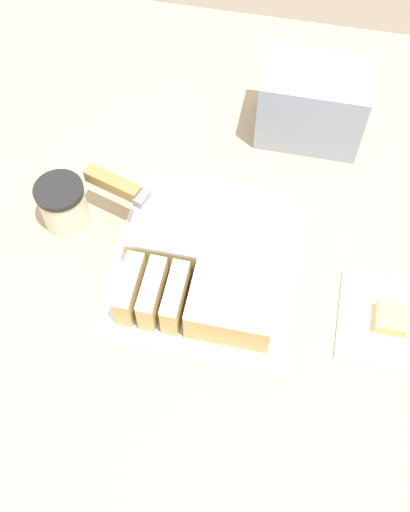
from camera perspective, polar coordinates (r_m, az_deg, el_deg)
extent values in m
plane|color=#7F705B|center=(1.87, 1.52, -13.90)|extent=(8.00, 8.00, 0.00)
cube|color=tan|center=(1.42, 1.97, -8.07)|extent=(1.40, 1.10, 0.96)
cube|color=white|center=(0.95, 0.00, -1.18)|extent=(0.29, 0.31, 0.01)
cube|color=tan|center=(0.95, 0.62, 2.42)|extent=(0.24, 0.15, 0.06)
cube|color=white|center=(0.92, 0.64, 3.61)|extent=(0.24, 0.15, 0.01)
cube|color=tan|center=(0.88, 2.60, -4.84)|extent=(0.12, 0.10, 0.06)
cube|color=white|center=(0.85, 2.69, -3.80)|extent=(0.12, 0.10, 0.01)
cube|color=tan|center=(0.90, -7.11, -3.28)|extent=(0.03, 0.09, 0.06)
cube|color=white|center=(0.87, -7.35, -2.21)|extent=(0.03, 0.09, 0.01)
cube|color=tan|center=(0.89, -4.98, -3.69)|extent=(0.03, 0.09, 0.06)
cube|color=white|center=(0.86, -5.15, -2.63)|extent=(0.03, 0.09, 0.01)
cube|color=tan|center=(0.89, -2.82, -4.10)|extent=(0.03, 0.09, 0.06)
cube|color=white|center=(0.86, -2.91, -3.05)|extent=(0.03, 0.09, 0.01)
cube|color=silver|center=(0.90, 0.10, 2.47)|extent=(0.24, 0.10, 0.00)
cube|color=slate|center=(0.93, -6.01, 5.50)|extent=(0.02, 0.03, 0.02)
cube|color=olive|center=(0.95, -8.76, 6.84)|extent=(0.10, 0.05, 0.02)
cylinder|color=beige|center=(1.00, -13.28, 4.59)|extent=(0.08, 0.08, 0.08)
cylinder|color=black|center=(0.97, -13.78, 6.09)|extent=(0.08, 0.08, 0.01)
cube|color=white|center=(0.95, 17.07, -6.10)|extent=(0.15, 0.15, 0.01)
cube|color=tan|center=(0.94, 17.28, -5.73)|extent=(0.05, 0.05, 0.02)
cube|color=#8C99B2|center=(1.10, 10.21, 14.09)|extent=(0.18, 0.12, 0.14)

